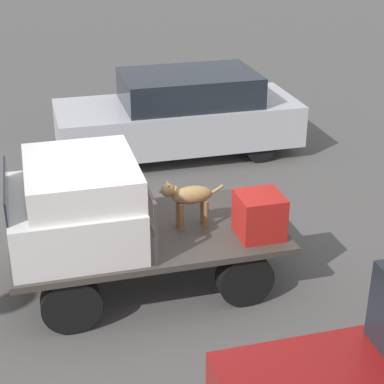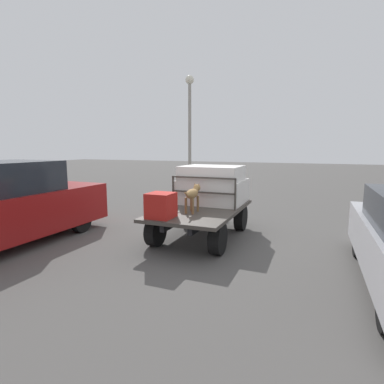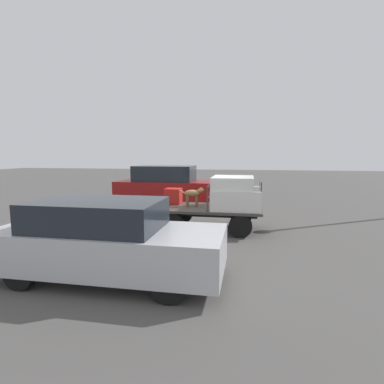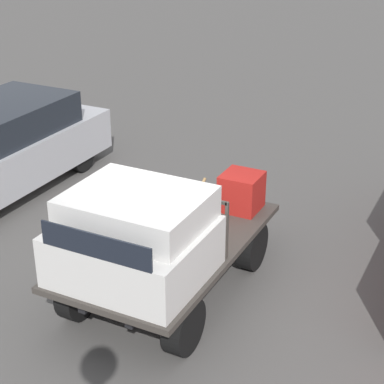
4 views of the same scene
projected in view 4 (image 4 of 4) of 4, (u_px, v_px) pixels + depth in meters
ground_plane at (171, 289)px, 8.86m from camera, size 80.00×80.00×0.00m
flatbed_truck at (170, 255)px, 8.63m from camera, size 3.42×1.85×0.76m
truck_cab at (135, 237)px, 7.64m from camera, size 1.54×1.73×1.03m
truck_headboard at (167, 208)px, 8.27m from camera, size 0.04×1.73×0.79m
dog at (190, 197)px, 8.76m from camera, size 0.86×0.23×0.68m
cargo_crate at (241, 192)px, 9.32m from camera, size 0.55×0.55×0.55m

